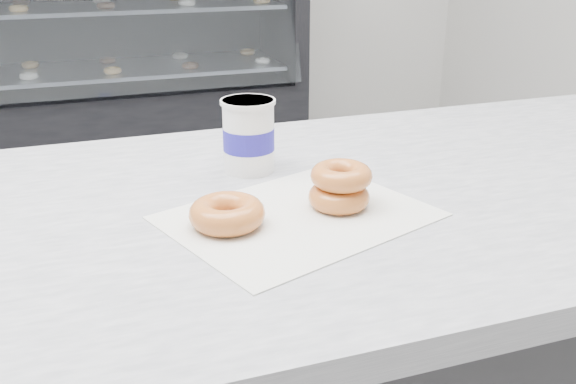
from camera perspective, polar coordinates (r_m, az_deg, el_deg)
name	(u,v)px	position (r m, az deg, el deg)	size (l,w,h in m)	color
display_case	(73,88)	(3.63, -18.55, 8.74)	(2.40, 0.74, 1.25)	black
wax_paper	(298,216)	(0.88, 0.93, -2.16)	(0.34, 0.26, 0.00)	silver
donut_single	(227,213)	(0.85, -5.44, -1.90)	(0.10, 0.10, 0.04)	orange
donut_stack	(340,186)	(0.90, 4.66, 0.52)	(0.11, 0.11, 0.06)	orange
coffee_cup	(249,135)	(1.04, -3.52, 5.10)	(0.10, 0.10, 0.12)	white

